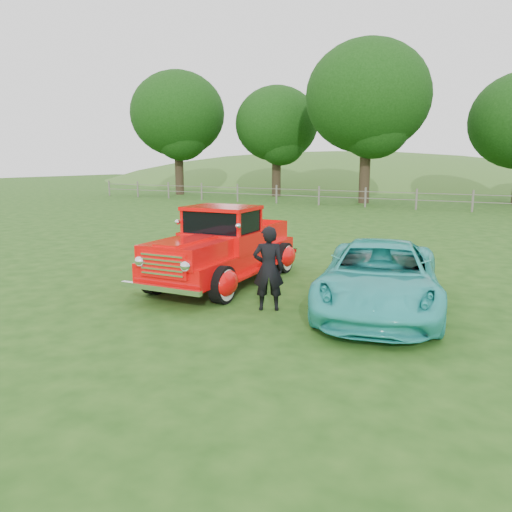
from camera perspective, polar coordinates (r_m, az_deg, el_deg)
The scene contains 9 objects.
ground at distance 9.99m, azimuth -7.64°, elevation -5.44°, with size 140.00×140.00×0.00m, color #1D4512.
distant_hills at distance 68.27m, azimuth 20.34°, elevation 4.02°, with size 116.00×60.00×18.00m.
fence_line at distance 30.33m, azimuth 17.86°, elevation 6.21°, with size 48.00×0.12×1.20m.
tree_far_west at distance 42.56m, azimuth -8.94°, elevation 15.72°, with size 7.60×7.60×9.93m.
tree_mid_west at distance 39.95m, azimuth 2.39°, elevation 14.82°, with size 6.40×6.40×8.46m.
tree_near_west at distance 34.35m, azimuth 12.65°, elevation 17.31°, with size 8.00×8.00×10.42m.
red_pickup at distance 11.47m, azimuth -3.72°, elevation 0.83°, with size 2.40×5.06×1.78m.
teal_sedan at distance 9.64m, azimuth 13.93°, elevation -2.34°, with size 2.13×4.62×1.28m, color #2DB6B1.
man at distance 9.33m, azimuth 1.42°, elevation -1.44°, with size 0.58×0.38×1.60m, color black.
Camera 1 is at (5.73, -7.70, 2.79)m, focal length 35.00 mm.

